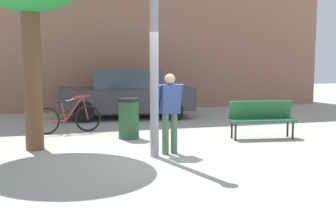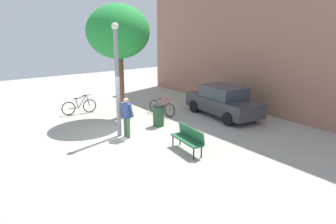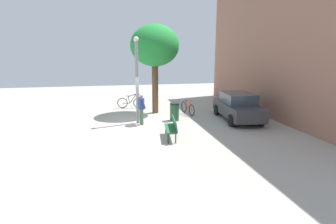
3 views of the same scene
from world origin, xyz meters
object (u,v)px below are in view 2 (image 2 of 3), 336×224
parked_car_charcoal (223,101)px  trash_bin (158,115)px  bicycle_red (162,108)px  bicycle_black (79,107)px  person_by_lamppost (127,115)px  plaza_tree (118,33)px  park_bench (189,137)px  lamppost (117,77)px

parked_car_charcoal → trash_bin: (-0.60, -3.55, -0.27)m
bicycle_red → trash_bin: size_ratio=1.80×
bicycle_black → parked_car_charcoal: size_ratio=0.42×
person_by_lamppost → plaza_tree: (-2.72, 1.18, 3.17)m
park_bench → bicycle_black: size_ratio=0.91×
person_by_lamppost → plaza_tree: 4.34m
lamppost → parked_car_charcoal: size_ratio=1.05×
bicycle_black → trash_bin: 4.67m
person_by_lamppost → park_bench: size_ratio=1.01×
lamppost → bicycle_red: size_ratio=2.56×
park_bench → parked_car_charcoal: (-2.55, 4.38, 0.23)m
park_bench → lamppost: bearing=-157.6°
lamppost → trash_bin: size_ratio=4.61×
bicycle_red → bicycle_black: bearing=-129.2°
park_bench → parked_car_charcoal: size_ratio=0.38×
plaza_tree → person_by_lamppost: bearing=-23.5°
parked_car_charcoal → person_by_lamppost: bearing=-91.0°
lamppost → parked_car_charcoal: lamppost is taller
lamppost → bicycle_red: 4.17m
plaza_tree → bicycle_red: plaza_tree is taller
bicycle_red → parked_car_charcoal: size_ratio=0.41×
park_bench → trash_bin: size_ratio=1.66×
bicycle_red → trash_bin: (1.40, -1.18, 0.12)m
person_by_lamppost → bicycle_black: size_ratio=0.92×
lamppost → bicycle_black: size_ratio=2.53×
parked_car_charcoal → plaza_tree: bearing=-123.3°
bicycle_red → parked_car_charcoal: bearing=49.9°
lamppost → plaza_tree: bearing=150.3°
park_bench → trash_bin: bearing=165.1°
bicycle_red → trash_bin: bearing=-40.1°
bicycle_red → bicycle_black: 4.32m
plaza_tree → trash_bin: (2.21, 0.74, -3.64)m
trash_bin → park_bench: bearing=-14.9°
person_by_lamppost → park_bench: (2.64, 1.08, -0.42)m
parked_car_charcoal → trash_bin: size_ratio=4.37×
lamppost → bicycle_black: (-4.27, -0.09, -2.10)m
plaza_tree → bicycle_black: plaza_tree is taller
person_by_lamppost → parked_car_charcoal: size_ratio=0.38×
plaza_tree → bicycle_red: (0.81, 1.91, -3.75)m
person_by_lamppost → plaza_tree: bearing=156.5°
trash_bin → parked_car_charcoal: bearing=80.4°
person_by_lamppost → plaza_tree: plaza_tree is taller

